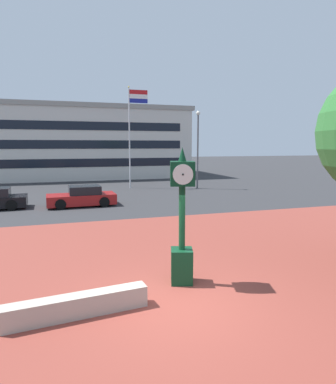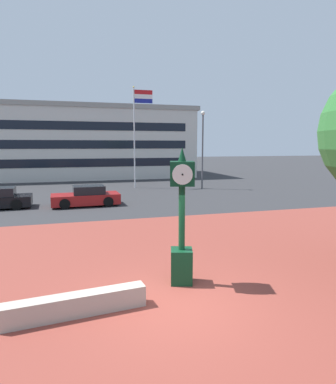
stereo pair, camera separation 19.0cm
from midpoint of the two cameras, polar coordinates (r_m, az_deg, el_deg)
The scene contains 8 objects.
ground_plane at distance 8.62m, azimuth 0.76°, elevation -18.47°, with size 200.00×200.00×0.00m, color #2D2D30.
plaza_brick_paving at distance 11.16m, azimuth -3.92°, elevation -12.15°, with size 44.00×13.74×0.01m, color brown.
planter_wall at distance 8.26m, azimuth -15.73°, elevation -18.08°, with size 3.20×0.40×0.50m, color #ADA393.
street_clock at distance 9.27m, azimuth 1.79°, elevation -5.13°, with size 0.80×0.83×3.78m.
car_street_mid at distance 22.11m, azimuth -14.58°, elevation -0.82°, with size 4.29×2.11×1.28m.
flagpole_primary at distance 30.58m, azimuth -6.34°, elevation 10.85°, with size 1.76×0.14×8.96m.
civic_building at distance 43.29m, azimuth -17.89°, elevation 8.00°, with size 30.06×12.37×8.35m.
street_lamp_post at distance 29.89m, azimuth 4.89°, elevation 8.47°, with size 0.36×0.36×6.78m.
Camera 1 is at (-2.49, -7.31, 3.83)m, focal length 31.46 mm.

